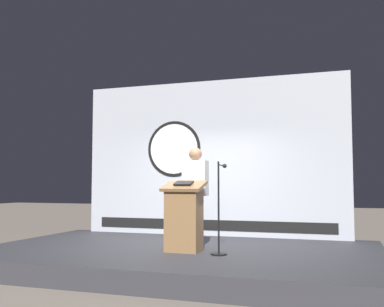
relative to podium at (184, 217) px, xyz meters
name	(u,v)px	position (x,y,z in m)	size (l,w,h in m)	color
ground_plane	(180,266)	(-0.19, 0.35, -0.83)	(40.00, 40.00, 0.00)	#6B6056
stage_platform	(180,257)	(-0.19, 0.35, -0.68)	(6.40, 4.00, 0.30)	#333338
banner_display	(210,158)	(-0.21, 2.20, 1.05)	(5.52, 0.12, 3.19)	#B2B7C1
podium	(184,217)	(0.00, 0.00, 0.00)	(0.64, 0.50, 1.11)	olive
speaker_person	(195,196)	(0.03, 0.48, 0.31)	(0.40, 0.26, 1.66)	black
microphone_stand	(220,222)	(0.60, -0.10, -0.05)	(0.24, 0.53, 1.38)	black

